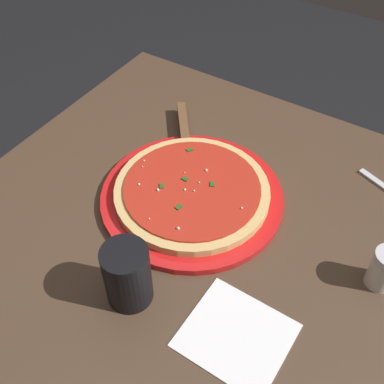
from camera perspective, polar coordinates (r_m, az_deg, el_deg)
name	(u,v)px	position (r m, az deg, el deg)	size (l,w,h in m)	color
restaurant_table	(208,269)	(0.98, 1.89, -9.26)	(0.89, 0.81, 0.75)	black
serving_plate	(192,197)	(0.88, 0.00, -0.58)	(0.34, 0.34, 0.01)	red
pizza	(192,191)	(0.87, 0.00, 0.15)	(0.29, 0.29, 0.02)	#DBB26B
pizza_server	(185,136)	(0.99, -0.86, 6.77)	(0.17, 0.20, 0.01)	silver
cup_tall_drink	(127,275)	(0.73, -7.76, -9.85)	(0.07, 0.07, 0.11)	black
napkin_folded_right	(236,335)	(0.73, 5.33, -16.75)	(0.15, 0.14, 0.00)	white
parmesan_shaker	(384,269)	(0.80, 22.04, -8.54)	(0.05, 0.05, 0.07)	silver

